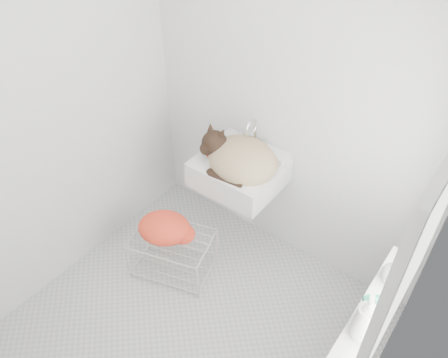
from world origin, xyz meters
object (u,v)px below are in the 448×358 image
Objects in this scene: sink at (239,162)px; bottle_b at (368,319)px; bottle_a at (359,335)px; cat at (239,159)px; wire_rack at (173,254)px; bottle_c at (390,280)px.

sink reaches higher than bottle_b.
sink is at bearing 148.92° from bottle_a.
bottle_a is at bearing -21.75° from cat.
wire_rack is at bearing -117.48° from sink.
cat is 1.39m from bottle_a.
bottle_b reaches higher than bottle_c.
bottle_c is at bearing -15.85° from sink.
cat reaches higher than bottle_a.
bottle_c is (0.00, 0.38, 0.00)m from bottle_a.
sink reaches higher than bottle_c.
bottle_a is 0.38m from bottle_c.
bottle_a reaches higher than wire_rack.
cat is 0.91m from wire_rack.
wire_rack is 2.33× the size of bottle_a.
cat is at bearing -62.08° from sink.
wire_rack is 1.63m from bottle_a.
sink is 3.82× the size of bottle_c.
wire_rack is at bearing -174.65° from bottle_c.
sink is at bearing 126.79° from cat.
bottle_b is 0.28m from bottle_c.
sink is 1.04× the size of wire_rack.
bottle_c is at bearing 5.35° from wire_rack.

